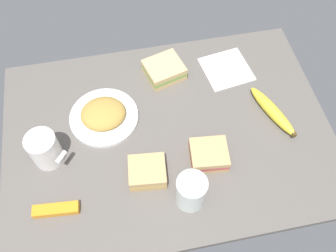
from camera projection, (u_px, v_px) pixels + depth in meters
tabletop at (168, 133)px, 102.21cm from camera, size 90.00×64.00×2.00cm
plate_of_food at (104, 115)px, 102.24cm from camera, size 19.32×19.32×4.69cm
coffee_mug_black at (45, 149)px, 92.81cm from camera, size 9.56×8.94×9.89cm
sandwich_main at (164, 70)px, 110.00cm from camera, size 12.97×12.23×4.40cm
sandwich_side at (147, 172)px, 92.65cm from camera, size 10.12×9.29×4.40cm
sandwich_extra at (209, 155)px, 95.17cm from camera, size 10.43×9.58×4.40cm
glass_of_milk at (191, 192)px, 87.62cm from camera, size 7.37×7.37×9.84cm
banana at (272, 111)px, 102.90cm from camera, size 9.63×18.79×3.38cm
snack_bar at (56, 210)px, 88.79cm from camera, size 11.27×3.76×2.00cm
paper_napkin at (226, 69)px, 112.80cm from camera, size 15.61×15.61×0.30cm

